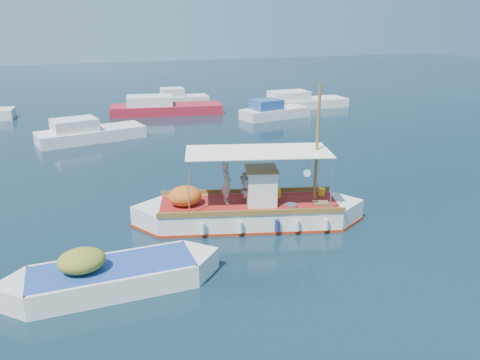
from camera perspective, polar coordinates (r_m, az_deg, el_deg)
name	(u,v)px	position (r m, az deg, el deg)	size (l,w,h in m)	color
ground	(261,220)	(19.28, 2.53, -4.88)	(160.00, 160.00, 0.00)	black
fishing_caique	(248,211)	(18.80, 0.94, -3.82)	(9.03, 4.34, 5.73)	white
dinghy	(111,278)	(15.04, -15.44, -11.43)	(6.77, 1.92, 1.65)	white
bg_boat_nw	(88,134)	(33.41, -18.03, 5.39)	(7.34, 3.81, 1.80)	silver
bg_boat_n	(163,108)	(41.80, -9.34, 8.63)	(9.89, 4.41, 1.80)	maroon
bg_boat_ne	(273,112)	(39.57, 4.04, 8.25)	(6.06, 3.22, 1.80)	silver
bg_boat_e	(299,103)	(44.54, 7.16, 9.35)	(8.75, 2.61, 1.80)	silver
bg_boat_far_n	(179,99)	(46.45, -7.44, 9.73)	(5.30, 2.12, 1.80)	silver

